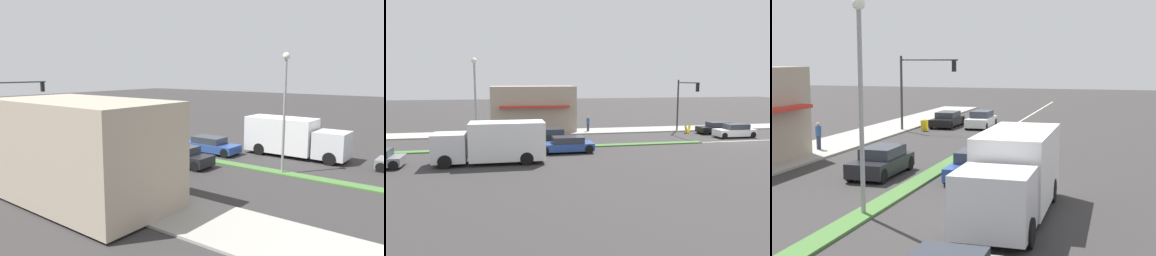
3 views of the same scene
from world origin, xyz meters
TOP-DOWN VIEW (x-y plane):
  - ground_plane at (0.00, 18.00)m, footprint 160.00×160.00m
  - sidewalk_right at (9.00, 18.50)m, footprint 4.00×73.00m
  - median_strip at (0.00, 27.00)m, footprint 0.90×46.00m
  - lane_marking_center at (0.00, 0.00)m, footprint 0.16×60.00m
  - building_corner_store at (10.70, 18.46)m, footprint 5.61×9.10m
  - traffic_signal_main at (6.12, 2.57)m, footprint 4.59×0.34m
  - street_lamp at (0.00, 23.86)m, footprint 0.44×0.44m
  - pedestrian at (8.66, 12.59)m, footprint 0.34×0.34m
  - warning_aframe_sign at (5.87, 2.18)m, footprint 0.45×0.53m
  - delivery_truck at (-5.00, 22.35)m, footprint 2.44×7.50m
  - suv_black at (5.00, -0.82)m, footprint 1.80×4.10m
  - sedan_dark at (2.20, 17.66)m, footprint 1.77×4.03m
  - van_white at (2.20, -1.05)m, footprint 1.73×3.94m
  - coupe_blue at (-2.20, 16.86)m, footprint 1.88×4.42m

SIDE VIEW (x-z plane):
  - ground_plane at x=0.00m, z-range 0.00..0.00m
  - lane_marking_center at x=0.00m, z-range 0.00..0.01m
  - median_strip at x=0.00m, z-range 0.00..0.10m
  - sidewalk_right at x=9.00m, z-range 0.00..0.12m
  - warning_aframe_sign at x=5.87m, z-range 0.01..0.84m
  - suv_black at x=5.00m, z-range -0.02..1.21m
  - coupe_blue at x=-2.20m, z-range -0.02..1.25m
  - van_white at x=2.20m, z-range -0.03..1.32m
  - sedan_dark at x=2.20m, z-range -0.02..1.33m
  - pedestrian at x=8.66m, z-range 0.16..1.78m
  - delivery_truck at x=-5.00m, z-range 0.03..2.90m
  - building_corner_store at x=10.70m, z-range 0.12..5.03m
  - traffic_signal_main at x=6.12m, z-range 1.10..6.70m
  - street_lamp at x=0.00m, z-range 1.09..8.46m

